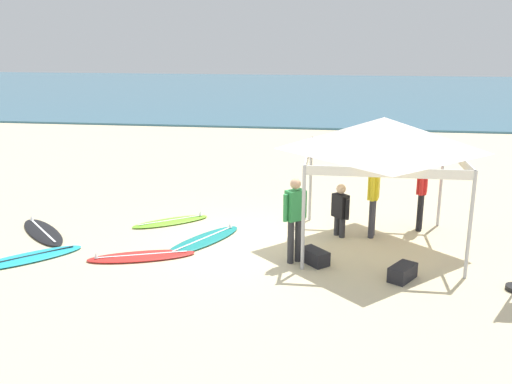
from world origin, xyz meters
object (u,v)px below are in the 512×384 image
at_px(surfboard_lime, 171,221).
at_px(surfboard_teal, 204,240).
at_px(gear_bag_near_tent, 402,272).
at_px(person_green, 295,215).
at_px(person_red, 422,188).
at_px(gear_bag_by_pole, 314,257).
at_px(surfboard_red, 141,256).
at_px(person_yellow, 373,194).
at_px(canopy_tent, 383,135).
at_px(person_black, 340,208).
at_px(surfboard_black, 43,232).
at_px(surfboard_cyan, 27,258).

xyz_separation_m(surfboard_lime, surfboard_teal, (1.06, -1.13, -0.00)).
bearing_deg(gear_bag_near_tent, person_green, 164.32).
distance_m(person_red, gear_bag_by_pole, 3.40).
distance_m(surfboard_red, gear_bag_by_pole, 3.49).
bearing_deg(person_yellow, surfboard_red, -157.60).
xyz_separation_m(surfboard_red, person_green, (3.08, 0.21, 0.95)).
xyz_separation_m(surfboard_lime, gear_bag_by_pole, (3.50, -2.04, 0.10)).
xyz_separation_m(canopy_tent, person_red, (1.03, 1.15, -1.40)).
xyz_separation_m(person_green, gear_bag_by_pole, (0.40, -0.01, -0.85)).
bearing_deg(person_green, surfboard_lime, 146.86).
bearing_deg(person_black, canopy_tent, -30.09).
bearing_deg(surfboard_black, surfboard_lime, 22.51).
bearing_deg(surfboard_teal, person_red, 16.79).
bearing_deg(gear_bag_by_pole, canopy_tent, 42.68).
bearing_deg(person_black, surfboard_cyan, -160.06).
bearing_deg(surfboard_lime, surfboard_teal, -46.77).
distance_m(surfboard_lime, gear_bag_near_tent, 5.76).
bearing_deg(person_black, surfboard_black, -173.79).
xyz_separation_m(surfboard_red, surfboard_black, (-2.70, 1.12, -0.00)).
bearing_deg(surfboard_cyan, surfboard_red, 10.30).
xyz_separation_m(surfboard_red, surfboard_lime, (-0.02, 2.24, 0.00)).
bearing_deg(surfboard_lime, person_yellow, -3.70).
distance_m(surfboard_lime, surfboard_teal, 1.55).
distance_m(canopy_tent, person_yellow, 1.50).
height_order(surfboard_red, gear_bag_near_tent, gear_bag_near_tent).
bearing_deg(person_red, surfboard_red, -156.38).
xyz_separation_m(canopy_tent, gear_bag_near_tent, (0.35, -1.75, -2.25)).
distance_m(surfboard_black, person_black, 6.75).
distance_m(person_yellow, person_black, 0.79).
height_order(person_green, person_yellow, same).
distance_m(surfboard_cyan, person_green, 5.45).
xyz_separation_m(person_green, person_yellow, (1.60, 1.72, 0.00)).
bearing_deg(canopy_tent, surfboard_black, -177.97).
distance_m(surfboard_lime, person_red, 5.91).
xyz_separation_m(surfboard_lime, person_yellow, (4.70, -0.30, 0.95)).
relative_size(surfboard_lime, surfboard_cyan, 0.91).
xyz_separation_m(person_yellow, gear_bag_by_pole, (-1.20, -1.73, -0.85)).
height_order(surfboard_teal, person_green, person_green).
distance_m(surfboard_red, person_green, 3.23).
distance_m(surfboard_lime, person_yellow, 4.81).
relative_size(person_yellow, gear_bag_near_tent, 2.85).
relative_size(surfboard_teal, person_green, 1.32).
height_order(surfboard_teal, surfboard_cyan, same).
xyz_separation_m(surfboard_red, surfboard_cyan, (-2.24, -0.41, -0.00)).
xyz_separation_m(person_red, person_yellow, (-1.12, -0.61, 0.00)).
xyz_separation_m(surfboard_black, surfboard_teal, (3.75, -0.02, -0.00)).
bearing_deg(gear_bag_by_pole, person_red, 45.22).
relative_size(surfboard_lime, person_black, 1.52).
bearing_deg(person_green, person_red, 40.54).
bearing_deg(person_yellow, surfboard_lime, 176.30).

